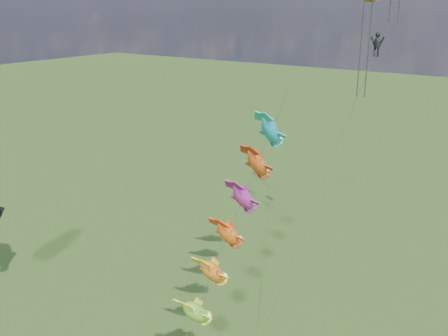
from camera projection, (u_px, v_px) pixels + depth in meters
The scene contains 3 objects.
ground at pixel (51, 316), 36.47m from camera, with size 300.00×300.00×0.00m, color #1B380E.
fish_windsock_rig at pixel (236, 216), 31.15m from camera, with size 1.34×15.96×16.15m.
parafoil_rig at pixel (377, 33), 37.14m from camera, with size 2.54×17.48×28.08m.
Camera 1 is at (28.17, -18.56, 21.68)m, focal length 40.00 mm.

